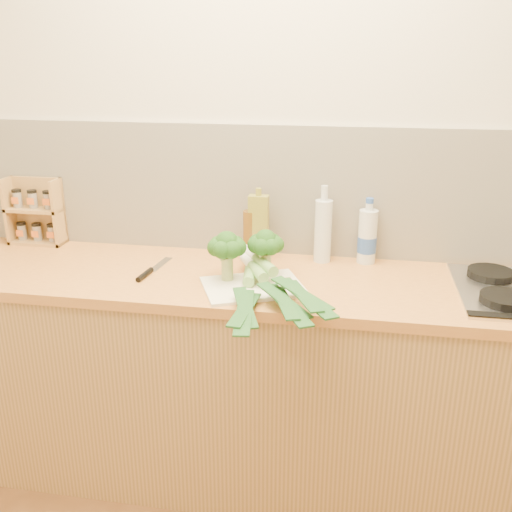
{
  "coord_description": "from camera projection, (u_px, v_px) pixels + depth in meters",
  "views": [
    {
      "loc": [
        0.34,
        -0.8,
        1.71
      ],
      "look_at": [
        0.01,
        1.1,
        1.02
      ],
      "focal_mm": 40.0,
      "sensor_mm": 36.0,
      "label": 1
    }
  ],
  "objects": [
    {
      "name": "oil_tin",
      "position": [
        259.0,
        227.0,
        2.33
      ],
      "size": [
        0.08,
        0.05,
        0.3
      ],
      "color": "olive",
      "rests_on": "counter"
    },
    {
      "name": "counter",
      "position": [
        258.0,
        378.0,
        2.34
      ],
      "size": [
        3.2,
        0.62,
        0.9
      ],
      "color": "#B2854A",
      "rests_on": "ground"
    },
    {
      "name": "room_shell",
      "position": [
        270.0,
        191.0,
        2.37
      ],
      "size": [
        3.5,
        3.5,
        3.5
      ],
      "color": "beige",
      "rests_on": "ground"
    },
    {
      "name": "spice_rack",
      "position": [
        37.0,
        215.0,
        2.54
      ],
      "size": [
        0.25,
        0.1,
        0.3
      ],
      "color": "tan",
      "rests_on": "counter"
    },
    {
      "name": "leek_back",
      "position": [
        273.0,
        271.0,
        2.05
      ],
      "size": [
        0.42,
        0.61,
        0.04
      ],
      "rotation": [
        0.0,
        0.0,
        0.58
      ],
      "color": "white",
      "rests_on": "chopping_board"
    },
    {
      "name": "glass_bottle",
      "position": [
        323.0,
        230.0,
        2.31
      ],
      "size": [
        0.07,
        0.07,
        0.32
      ],
      "color": "silver",
      "rests_on": "counter"
    },
    {
      "name": "chopping_board",
      "position": [
        253.0,
        287.0,
        2.08
      ],
      "size": [
        0.43,
        0.38,
        0.01
      ],
      "primitive_type": "cube",
      "rotation": [
        0.0,
        0.0,
        0.42
      ],
      "color": "white",
      "rests_on": "counter"
    },
    {
      "name": "leek_mid",
      "position": [
        265.0,
        280.0,
        2.02
      ],
      "size": [
        0.34,
        0.59,
        0.04
      ],
      "rotation": [
        0.0,
        0.0,
        0.48
      ],
      "color": "white",
      "rests_on": "chopping_board"
    },
    {
      "name": "water_bottle",
      "position": [
        367.0,
        238.0,
        2.31
      ],
      "size": [
        0.08,
        0.08,
        0.25
      ],
      "color": "silver",
      "rests_on": "counter"
    },
    {
      "name": "chefs_knife",
      "position": [
        149.0,
        272.0,
        2.21
      ],
      "size": [
        0.06,
        0.28,
        0.02
      ],
      "rotation": [
        0.0,
        0.0,
        -0.11
      ],
      "color": "silver",
      "rests_on": "counter"
    },
    {
      "name": "broccoli_left",
      "position": [
        227.0,
        247.0,
        2.09
      ],
      "size": [
        0.14,
        0.15,
        0.19
      ],
      "color": "#94A25E",
      "rests_on": "chopping_board"
    },
    {
      "name": "amber_bottle",
      "position": [
        251.0,
        234.0,
        2.35
      ],
      "size": [
        0.06,
        0.06,
        0.26
      ],
      "color": "brown",
      "rests_on": "counter"
    },
    {
      "name": "leek_front",
      "position": [
        248.0,
        282.0,
        2.05
      ],
      "size": [
        0.15,
        0.68,
        0.04
      ],
      "rotation": [
        0.0,
        0.0,
        0.13
      ],
      "color": "white",
      "rests_on": "chopping_board"
    },
    {
      "name": "broccoli_right",
      "position": [
        266.0,
        245.0,
        2.13
      ],
      "size": [
        0.14,
        0.14,
        0.18
      ],
      "color": "#94A25E",
      "rests_on": "chopping_board"
    }
  ]
}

